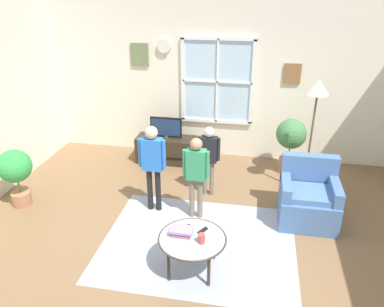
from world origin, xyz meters
The scene contains 17 objects.
ground_plane centered at (0.00, 0.00, -0.01)m, with size 6.85×6.05×0.02m, color brown.
back_wall centered at (0.00, 2.78, 1.40)m, with size 6.25×0.17×2.80m.
area_rug centered at (0.07, 0.00, 0.00)m, with size 2.42×1.93×0.01m, color #999EAD.
tv_stand centered at (-0.90, 2.23, 0.24)m, with size 1.09×0.43×0.47m.
television centered at (-0.90, 2.23, 0.67)m, with size 0.57×0.08×0.38m.
armchair centered at (1.46, 0.80, 0.33)m, with size 0.76×0.74×0.87m.
coffee_table centered at (0.08, -0.48, 0.41)m, with size 0.77×0.77×0.45m.
book_stack centered at (-0.06, -0.43, 0.48)m, with size 0.26×0.17×0.07m.
cup centered at (0.19, -0.54, 0.49)m, with size 0.08×0.08×0.10m, color #BF3F3F.
remote_near_books centered at (0.01, -0.33, 0.45)m, with size 0.04×0.14×0.02m, color black.
remote_near_cup centered at (0.17, -0.34, 0.45)m, with size 0.04×0.14×0.02m, color black.
person_black_shirt centered at (0.02, 1.22, 0.70)m, with size 0.34×0.15×1.12m.
person_green_shirt centered at (-0.07, 0.57, 0.75)m, with size 0.36×0.16×1.20m.
person_blue_shirt centered at (-0.69, 0.65, 0.81)m, with size 0.39×0.18×1.29m.
potted_plant_by_window centered at (1.27, 2.21, 0.61)m, with size 0.51×0.51×0.96m.
potted_plant_corner centered at (-2.67, 0.42, 0.57)m, with size 0.48×0.48×0.88m.
floor_lamp centered at (1.49, 1.55, 1.52)m, with size 0.32×0.32×1.81m.
Camera 1 is at (0.68, -3.76, 3.03)m, focal length 34.71 mm.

